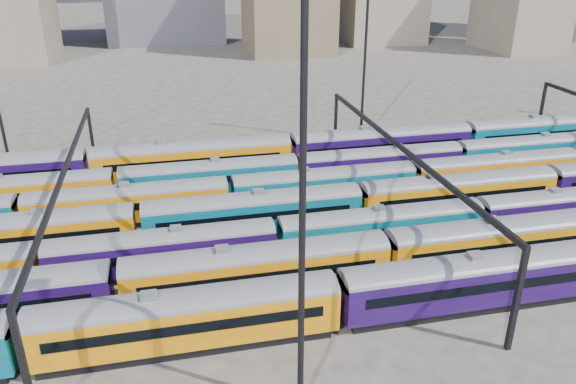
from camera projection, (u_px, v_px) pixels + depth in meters
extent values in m
plane|color=#3C3733|center=(296.00, 230.00, 53.97)|extent=(500.00, 500.00, 0.00)
cube|color=black|center=(190.00, 342.00, 38.21)|extent=(19.38, 2.51, 0.71)
cube|color=#AA6106|center=(188.00, 320.00, 37.47)|extent=(20.40, 2.96, 2.96)
cylinder|color=#4C4C51|center=(186.00, 301.00, 36.88)|extent=(20.40, 2.96, 2.96)
cube|color=black|center=(189.00, 329.00, 35.99)|extent=(17.95, 0.06, 0.76)
cube|color=black|center=(186.00, 303.00, 38.67)|extent=(17.95, 0.06, 0.76)
cube|color=slate|center=(185.00, 291.00, 36.56)|extent=(1.02, 0.92, 0.36)
cube|color=black|center=(470.00, 303.00, 42.44)|extent=(19.38, 2.51, 0.71)
cube|color=#150632|center=(473.00, 282.00, 41.70)|extent=(20.40, 2.96, 2.96)
cylinder|color=#4C4C51|center=(476.00, 265.00, 41.10)|extent=(20.40, 2.96, 2.96)
cube|color=black|center=(484.00, 289.00, 40.21)|extent=(17.95, 0.06, 0.76)
cube|color=black|center=(464.00, 268.00, 42.89)|extent=(17.95, 0.06, 0.76)
cube|color=slate|center=(477.00, 255.00, 40.78)|extent=(1.02, 0.92, 0.36)
cube|color=black|center=(258.00, 291.00, 43.81)|extent=(19.38, 2.51, 0.71)
cube|color=#AA6106|center=(258.00, 271.00, 43.07)|extent=(20.40, 2.96, 2.96)
cylinder|color=#4C4C51|center=(257.00, 254.00, 42.47)|extent=(20.40, 2.96, 2.96)
cube|color=black|center=(261.00, 278.00, 41.59)|extent=(17.95, 0.06, 0.76)
cube|color=black|center=(254.00, 258.00, 44.26)|extent=(17.95, 0.06, 0.76)
cube|color=slate|center=(257.00, 245.00, 42.15)|extent=(1.02, 0.92, 0.36)
cube|color=black|center=(500.00, 261.00, 48.03)|extent=(19.38, 2.51, 0.71)
cube|color=#AA6106|center=(503.00, 242.00, 47.29)|extent=(20.40, 2.96, 2.96)
cylinder|color=#4C4C51|center=(506.00, 227.00, 46.69)|extent=(20.40, 2.96, 2.96)
cube|color=black|center=(514.00, 247.00, 45.81)|extent=(17.95, 0.06, 0.76)
cube|color=black|center=(494.00, 230.00, 48.48)|extent=(17.95, 0.06, 0.76)
cube|color=slate|center=(507.00, 218.00, 46.38)|extent=(1.02, 0.92, 0.36)
cube|color=black|center=(165.00, 269.00, 46.87)|extent=(17.55, 2.28, 0.65)
cube|color=#150632|center=(163.00, 252.00, 46.20)|extent=(18.48, 2.68, 2.68)
cylinder|color=#4C4C51|center=(162.00, 238.00, 45.66)|extent=(18.48, 2.68, 2.68)
cube|color=black|center=(163.00, 257.00, 44.86)|extent=(16.26, 0.06, 0.69)
cube|color=black|center=(163.00, 241.00, 47.29)|extent=(16.26, 0.06, 0.69)
cube|color=slate|center=(161.00, 230.00, 45.38)|extent=(0.92, 0.83, 0.32)
cube|color=black|center=(380.00, 245.00, 50.71)|extent=(17.55, 2.28, 0.65)
cube|color=#053E51|center=(381.00, 228.00, 50.04)|extent=(18.48, 2.68, 2.68)
cylinder|color=#4C4C51|center=(382.00, 215.00, 49.50)|extent=(18.48, 2.68, 2.68)
cube|color=black|center=(387.00, 232.00, 48.70)|extent=(16.26, 0.06, 0.69)
cube|color=black|center=(376.00, 219.00, 51.12)|extent=(16.26, 0.06, 0.69)
cube|color=slate|center=(383.00, 208.00, 49.21)|extent=(0.92, 0.83, 0.32)
cube|color=black|center=(565.00, 224.00, 54.54)|extent=(17.55, 2.28, 0.65)
cube|color=#150632|center=(568.00, 208.00, 53.87)|extent=(18.48, 2.68, 2.68)
cylinder|color=#4C4C51|center=(571.00, 196.00, 53.34)|extent=(18.48, 2.68, 2.68)
cube|color=black|center=(559.00, 199.00, 54.96)|extent=(16.26, 0.06, 0.69)
cube|color=slate|center=(572.00, 189.00, 53.05)|extent=(0.92, 0.83, 0.32)
cube|color=black|center=(18.00, 256.00, 48.82)|extent=(19.20, 2.49, 0.71)
cube|color=#AA6106|center=(14.00, 237.00, 48.09)|extent=(20.21, 2.93, 2.93)
cylinder|color=#4C4C51|center=(11.00, 222.00, 47.50)|extent=(20.21, 2.93, 2.93)
cube|color=black|center=(9.00, 242.00, 46.62)|extent=(17.78, 0.06, 0.76)
cube|color=black|center=(17.00, 226.00, 49.27)|extent=(17.78, 0.06, 0.76)
cube|color=slate|center=(9.00, 214.00, 47.18)|extent=(1.01, 0.91, 0.35)
cube|color=black|center=(254.00, 231.00, 53.01)|extent=(19.20, 2.49, 0.71)
cube|color=#053E51|center=(253.00, 214.00, 52.27)|extent=(20.21, 2.93, 2.93)
cylinder|color=#4C4C51|center=(253.00, 200.00, 51.68)|extent=(20.21, 2.93, 2.93)
cube|color=black|center=(256.00, 218.00, 50.81)|extent=(17.78, 0.06, 0.76)
cube|color=black|center=(251.00, 204.00, 53.46)|extent=(17.78, 0.06, 0.76)
cube|color=slate|center=(253.00, 192.00, 51.37)|extent=(1.01, 0.91, 0.35)
cube|color=black|center=(455.00, 210.00, 57.19)|extent=(19.20, 2.49, 0.71)
cube|color=#AA6106|center=(457.00, 194.00, 56.46)|extent=(20.21, 2.93, 2.93)
cylinder|color=#4C4C51|center=(459.00, 181.00, 55.87)|extent=(20.21, 2.93, 2.93)
cube|color=black|center=(465.00, 197.00, 54.99)|extent=(17.78, 0.06, 0.76)
cube|color=black|center=(451.00, 185.00, 57.64)|extent=(17.78, 0.06, 0.76)
cube|color=slate|center=(460.00, 174.00, 55.55)|extent=(1.01, 0.91, 0.35)
cube|color=black|center=(131.00, 220.00, 55.18)|extent=(18.18, 2.36, 0.67)
cube|color=#AA6106|center=(129.00, 204.00, 54.49)|extent=(19.13, 2.77, 2.77)
cylinder|color=#4C4C51|center=(127.00, 191.00, 53.93)|extent=(19.13, 2.77, 2.77)
cube|color=black|center=(128.00, 207.00, 53.10)|extent=(16.84, 0.06, 0.72)
cube|color=black|center=(129.00, 196.00, 55.61)|extent=(16.84, 0.06, 0.72)
cube|color=slate|center=(126.00, 184.00, 53.63)|extent=(0.96, 0.86, 0.33)
cube|color=black|center=(324.00, 202.00, 59.15)|extent=(18.18, 2.36, 0.67)
cube|color=#053E51|center=(324.00, 187.00, 58.45)|extent=(19.13, 2.77, 2.77)
cylinder|color=#4C4C51|center=(325.00, 175.00, 57.90)|extent=(19.13, 2.77, 2.77)
cube|color=black|center=(328.00, 189.00, 57.06)|extent=(16.84, 0.06, 0.72)
cube|color=black|center=(321.00, 179.00, 59.58)|extent=(16.84, 0.06, 0.72)
cube|color=slate|center=(325.00, 168.00, 57.60)|extent=(0.96, 0.86, 0.33)
cube|color=black|center=(492.00, 186.00, 63.12)|extent=(18.18, 2.36, 0.67)
cube|color=#AA6106|center=(495.00, 172.00, 62.42)|extent=(19.13, 2.77, 2.77)
cylinder|color=#4C4C51|center=(496.00, 160.00, 61.86)|extent=(19.13, 2.77, 2.77)
cube|color=black|center=(502.00, 173.00, 61.03)|extent=(16.84, 0.06, 0.72)
cube|color=black|center=(488.00, 164.00, 63.54)|extent=(16.84, 0.06, 0.72)
cube|color=slate|center=(497.00, 154.00, 61.57)|extent=(0.96, 0.86, 0.33)
cube|color=black|center=(19.00, 210.00, 57.39)|extent=(18.00, 2.34, 0.66)
cube|color=#AA6106|center=(16.00, 195.00, 56.70)|extent=(18.95, 2.75, 2.75)
cylinder|color=#4C4C51|center=(14.00, 182.00, 56.15)|extent=(18.95, 2.75, 2.75)
cube|color=black|center=(13.00, 197.00, 55.33)|extent=(16.67, 0.06, 0.71)
cube|color=black|center=(19.00, 186.00, 57.81)|extent=(16.67, 0.06, 0.71)
cube|color=slate|center=(12.00, 175.00, 55.85)|extent=(0.95, 0.85, 0.33)
cube|color=black|center=(211.00, 193.00, 61.32)|extent=(18.00, 2.34, 0.66)
cube|color=#053E51|center=(210.00, 178.00, 60.63)|extent=(18.95, 2.75, 2.75)
cylinder|color=#4C4C51|center=(209.00, 167.00, 60.08)|extent=(18.95, 2.75, 2.75)
cube|color=black|center=(211.00, 180.00, 59.26)|extent=(16.67, 0.06, 0.71)
cube|color=black|center=(209.00, 171.00, 61.74)|extent=(16.67, 0.06, 0.71)
cube|color=slate|center=(209.00, 160.00, 59.79)|extent=(0.95, 0.85, 0.33)
cube|color=black|center=(379.00, 178.00, 65.25)|extent=(18.00, 2.34, 0.66)
cube|color=#150632|center=(380.00, 164.00, 64.56)|extent=(18.95, 2.75, 2.75)
cylinder|color=#4C4C51|center=(381.00, 153.00, 64.01)|extent=(18.95, 2.75, 2.75)
cube|color=black|center=(385.00, 166.00, 63.19)|extent=(16.67, 0.06, 0.71)
cube|color=black|center=(376.00, 157.00, 65.68)|extent=(16.67, 0.06, 0.71)
cube|color=slate|center=(381.00, 147.00, 63.72)|extent=(0.95, 0.85, 0.33)
cube|color=black|center=(528.00, 165.00, 69.18)|extent=(18.00, 2.34, 0.66)
cube|color=#053E51|center=(531.00, 152.00, 68.49)|extent=(18.95, 2.75, 2.75)
cylinder|color=#4C4C51|center=(533.00, 141.00, 67.94)|extent=(18.95, 2.75, 2.75)
cube|color=black|center=(538.00, 153.00, 67.12)|extent=(16.67, 0.06, 0.71)
cube|color=black|center=(524.00, 146.00, 69.61)|extent=(16.67, 0.06, 0.71)
cube|color=slate|center=(534.00, 135.00, 67.65)|extent=(0.95, 0.85, 0.33)
cube|color=black|center=(195.00, 177.00, 65.48)|extent=(21.27, 2.76, 0.78)
cube|color=#AA6106|center=(194.00, 160.00, 64.67)|extent=(22.39, 3.25, 3.25)
cylinder|color=#4C4C51|center=(193.00, 147.00, 64.02)|extent=(22.39, 3.25, 3.25)
cube|color=black|center=(194.00, 162.00, 63.05)|extent=(19.70, 0.06, 0.84)
cube|color=black|center=(192.00, 153.00, 65.98)|extent=(19.70, 0.06, 0.84)
cube|color=slate|center=(192.00, 140.00, 63.67)|extent=(1.12, 1.01, 0.39)
cube|color=black|center=(380.00, 161.00, 70.10)|extent=(21.27, 2.76, 0.78)
cube|color=#150632|center=(381.00, 146.00, 69.29)|extent=(22.39, 3.25, 3.25)
cylinder|color=#4C4C51|center=(382.00, 134.00, 68.64)|extent=(22.39, 3.25, 3.25)
cube|color=black|center=(386.00, 147.00, 67.67)|extent=(19.70, 0.06, 0.84)
cube|color=black|center=(377.00, 139.00, 70.60)|extent=(19.70, 0.06, 0.84)
cube|color=slate|center=(383.00, 127.00, 68.29)|extent=(1.12, 1.01, 0.39)
cube|color=black|center=(542.00, 148.00, 74.73)|extent=(21.27, 2.76, 0.78)
cube|color=#053E51|center=(545.00, 134.00, 73.91)|extent=(22.39, 3.25, 3.25)
cylinder|color=#4C4C51|center=(548.00, 122.00, 73.26)|extent=(22.39, 3.25, 3.25)
cube|color=black|center=(554.00, 134.00, 72.29)|extent=(19.70, 0.06, 0.84)
cube|color=black|center=(538.00, 127.00, 75.22)|extent=(19.70, 0.06, 0.84)
cube|color=slate|center=(549.00, 115.00, 72.91)|extent=(1.12, 1.01, 0.39)
cube|color=black|center=(24.00, 369.00, 30.48)|extent=(0.35, 0.35, 8.00)
cube|color=black|center=(92.00, 141.00, 66.20)|extent=(0.35, 0.35, 8.00)
cube|color=black|center=(64.00, 172.00, 46.81)|extent=(0.30, 40.00, 0.45)
cube|color=black|center=(517.00, 299.00, 36.51)|extent=(0.35, 0.35, 8.00)
cube|color=black|center=(336.00, 124.00, 72.23)|extent=(0.35, 0.35, 8.00)
cube|color=black|center=(400.00, 146.00, 52.84)|extent=(0.30, 40.00, 0.45)
cube|color=black|center=(541.00, 111.00, 78.26)|extent=(0.35, 0.35, 8.00)
cylinder|color=black|center=(302.00, 218.00, 28.29)|extent=(0.36, 0.36, 25.00)
cylinder|color=black|center=(365.00, 51.00, 73.38)|extent=(0.36, 0.36, 25.00)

